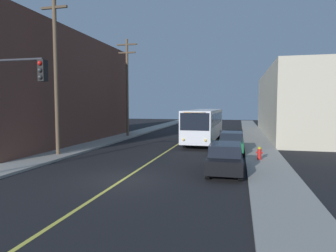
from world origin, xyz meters
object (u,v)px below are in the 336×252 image
fire_hydrant (259,153)px  city_bus (204,124)px  parked_car_black (225,158)px  traffic_signal_left_corner (8,92)px  parked_car_green (231,142)px  utility_pole_mid (127,83)px  utility_pole_near (56,64)px

fire_hydrant → city_bus: bearing=116.5°
parked_car_black → traffic_signal_left_corner: bearing=-159.3°
parked_car_black → fire_hydrant: (2.01, 3.75, -0.26)m
parked_car_green → utility_pole_mid: 15.62m
city_bus → parked_car_black: (2.64, -13.09, -0.98)m
parked_car_green → utility_pole_near: bearing=-160.0°
utility_pole_near → fire_hydrant: (13.96, 1.25, -6.00)m
parked_car_green → parked_car_black: bearing=-91.2°
utility_pole_mid → traffic_signal_left_corner: 19.58m
parked_car_black → fire_hydrant: bearing=61.8°
city_bus → traffic_signal_left_corner: 18.75m
parked_car_black → utility_pole_mid: bearing=127.0°
parked_car_black → utility_pole_near: (-11.95, 2.50, 5.74)m
utility_pole_mid → parked_car_black: bearing=-53.0°
utility_pole_near → utility_pole_mid: size_ratio=1.08×
utility_pole_mid → utility_pole_near: bearing=-90.9°
parked_car_black → parked_car_green: (0.14, 6.91, 0.00)m
utility_pole_mid → fire_hydrant: utility_pole_mid is taller
utility_pole_near → traffic_signal_left_corner: 6.98m
traffic_signal_left_corner → utility_pole_near: bearing=104.9°
utility_pole_near → utility_pole_mid: bearing=89.1°
utility_pole_near → parked_car_green: bearing=20.0°
utility_pole_mid → parked_car_green: bearing=-36.1°
parked_car_black → fire_hydrant: size_ratio=5.27×
parked_car_black → city_bus: bearing=101.4°
parked_car_green → utility_pole_near: size_ratio=0.37×
city_bus → utility_pole_mid: size_ratio=1.12×
city_bus → parked_car_green: bearing=-65.7°
city_bus → traffic_signal_left_corner: bearing=-114.2°
parked_car_black → utility_pole_near: 13.49m
utility_pole_mid → fire_hydrant: size_ratio=12.98×
city_bus → parked_car_black: 13.38m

